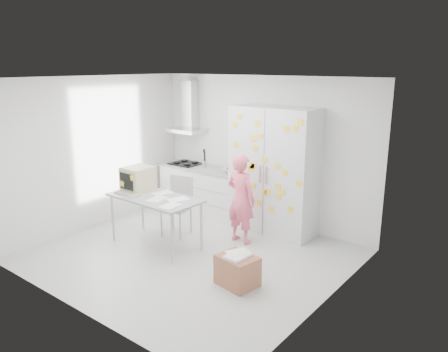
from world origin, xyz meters
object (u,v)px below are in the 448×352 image
Objects in this scene: cardboard_box at (237,270)px; desk at (144,187)px; chair at (178,202)px; person at (241,199)px.

desk is at bearing 172.06° from cardboard_box.
chair is (0.23, 0.57, -0.36)m from desk.
person reaches higher than cardboard_box.
desk is at bearing 39.41° from person.
chair reaches higher than cardboard_box.
desk is 0.71m from chair.
person is 1.61m from desk.
chair is at bearing 155.60° from cardboard_box.
desk reaches higher than chair.
person is 0.96× the size of desk.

